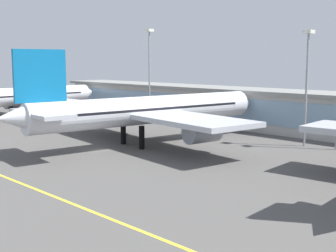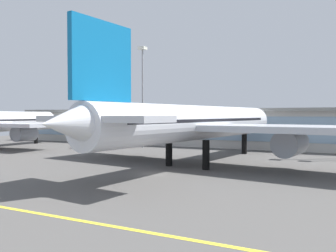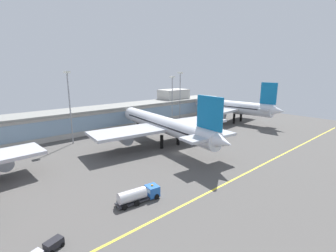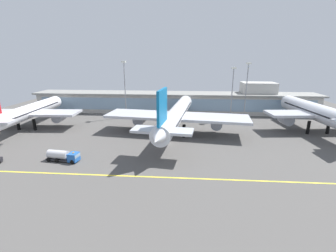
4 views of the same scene
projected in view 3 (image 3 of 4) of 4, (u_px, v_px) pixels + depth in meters
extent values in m
plane|color=#514F4C|center=(181.00, 153.00, 76.72)|extent=(192.71, 192.71, 0.00)
cube|color=yellow|center=(243.00, 175.00, 60.68)|extent=(154.17, 0.50, 0.01)
cube|color=beige|center=(110.00, 118.00, 109.23)|extent=(137.65, 12.00, 9.12)
cube|color=#84A3BC|center=(116.00, 119.00, 104.72)|extent=(132.14, 0.20, 5.84)
cube|color=gray|center=(109.00, 107.00, 108.11)|extent=(140.65, 14.00, 0.80)
cube|color=beige|center=(174.00, 95.00, 135.67)|extent=(16.00, 10.00, 6.00)
cylinder|color=#999EA8|center=(3.00, 162.00, 58.97)|extent=(3.96, 5.67, 3.68)
cylinder|color=black|center=(162.00, 142.00, 80.87)|extent=(1.10, 1.10, 4.52)
cylinder|color=black|center=(178.00, 139.00, 84.60)|extent=(1.10, 1.10, 4.52)
cylinder|color=black|center=(138.00, 127.00, 101.84)|extent=(1.10, 1.10, 4.52)
cylinder|color=silver|center=(163.00, 124.00, 84.97)|extent=(12.11, 51.91, 5.65)
cone|color=silver|center=(129.00, 113.00, 107.10)|extent=(5.97, 5.72, 5.37)
cone|color=silver|center=(222.00, 142.00, 62.52)|extent=(5.55, 6.77, 4.80)
cube|color=#84A3BC|center=(133.00, 112.00, 103.85)|extent=(4.70, 4.46, 1.70)
cube|color=black|center=(163.00, 123.00, 84.88)|extent=(11.12, 43.73, 0.45)
cube|color=#B7BAC1|center=(163.00, 126.00, 85.13)|extent=(52.28, 18.73, 0.90)
cylinder|color=#999EA8|center=(124.00, 137.00, 79.27)|extent=(4.77, 7.15, 3.96)
cylinder|color=#999EA8|center=(191.00, 126.00, 95.00)|extent=(4.77, 7.15, 3.96)
cube|color=#0F6BA8|center=(210.00, 113.00, 65.04)|extent=(1.84, 9.30, 9.04)
cube|color=#B7BAC1|center=(209.00, 136.00, 66.51)|extent=(16.94, 7.69, 0.72)
cylinder|color=black|center=(234.00, 119.00, 118.57)|extent=(1.10, 1.10, 4.84)
cylinder|color=black|center=(241.00, 117.00, 123.74)|extent=(1.10, 1.10, 4.84)
cylinder|color=black|center=(207.00, 113.00, 133.28)|extent=(1.10, 1.10, 4.84)
cylinder|color=silver|center=(232.00, 107.00, 122.11)|extent=(9.75, 40.03, 6.05)
cone|color=silver|center=(198.00, 103.00, 136.49)|extent=(6.23, 5.96, 5.75)
cone|color=silver|center=(277.00, 111.00, 107.42)|extent=(5.75, 7.11, 5.14)
cube|color=#84A3BC|center=(203.00, 102.00, 133.99)|extent=(4.92, 4.64, 1.81)
cube|color=black|center=(232.00, 106.00, 122.00)|extent=(9.22, 33.72, 0.48)
cube|color=#B7BAC1|center=(232.00, 108.00, 122.28)|extent=(35.45, 12.74, 0.97)
cylinder|color=#999EA8|center=(219.00, 115.00, 116.84)|extent=(4.70, 5.53, 4.23)
cylinder|color=#999EA8|center=(239.00, 110.00, 130.68)|extent=(4.70, 5.53, 4.23)
cube|color=#0F6BA8|center=(269.00, 93.00, 108.73)|extent=(1.39, 7.17, 9.68)
cube|color=#B7BAC1|center=(267.00, 109.00, 110.30)|extent=(11.47, 5.39, 0.77)
cylinder|color=black|center=(150.00, 192.00, 51.27)|extent=(1.13, 0.44, 1.10)
cylinder|color=black|center=(157.00, 197.00, 49.17)|extent=(1.13, 0.44, 1.10)
cylinder|color=black|center=(131.00, 198.00, 48.81)|extent=(1.13, 0.44, 1.10)
cylinder|color=black|center=(137.00, 203.00, 46.71)|extent=(1.13, 0.44, 1.10)
cylinder|color=black|center=(119.00, 201.00, 47.43)|extent=(1.13, 0.44, 1.10)
cylinder|color=black|center=(125.00, 207.00, 45.33)|extent=(1.13, 0.44, 1.10)
cube|color=#2D2D33|center=(135.00, 201.00, 47.88)|extent=(7.80, 3.29, 0.30)
cube|color=#235BB2|center=(152.00, 191.00, 49.88)|extent=(2.66, 2.88, 2.20)
cube|color=#84A3BC|center=(152.00, 189.00, 49.77)|extent=(2.73, 2.79, 0.88)
cylinder|color=silver|center=(132.00, 195.00, 47.29)|extent=(5.83, 3.00, 2.30)
cube|color=orange|center=(152.00, 185.00, 49.61)|extent=(0.30, 0.40, 0.20)
cylinder|color=black|center=(56.00, 241.00, 36.75)|extent=(0.63, 0.37, 0.60)
cylinder|color=black|center=(63.00, 245.00, 36.01)|extent=(0.63, 0.37, 0.60)
cylinder|color=black|center=(45.00, 249.00, 35.23)|extent=(0.63, 0.37, 0.60)
cylinder|color=black|center=(52.00, 252.00, 34.48)|extent=(0.63, 0.37, 0.60)
cube|color=black|center=(54.00, 243.00, 35.49)|extent=(2.93, 2.22, 1.10)
cylinder|color=gray|center=(70.00, 109.00, 84.09)|extent=(0.44, 0.44, 24.65)
cube|color=silver|center=(67.00, 72.00, 81.23)|extent=(1.80, 1.80, 0.70)
cylinder|color=gray|center=(172.00, 102.00, 114.24)|extent=(0.44, 0.44, 22.18)
cube|color=silver|center=(172.00, 77.00, 111.66)|extent=(1.80, 1.80, 0.70)
cylinder|color=gray|center=(180.00, 99.00, 118.76)|extent=(0.44, 0.44, 24.08)
cube|color=silver|center=(180.00, 73.00, 115.96)|extent=(1.80, 1.80, 0.70)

